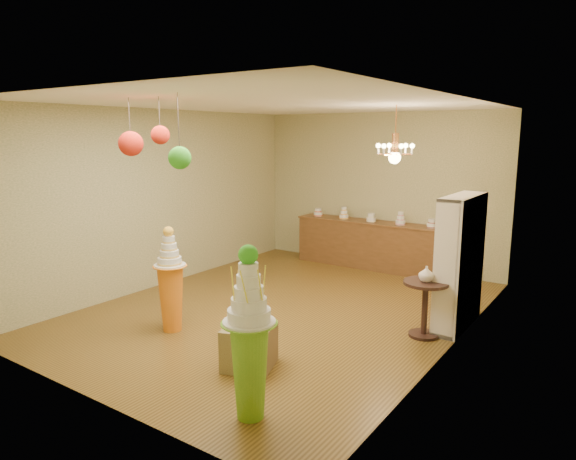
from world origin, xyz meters
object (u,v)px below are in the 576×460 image
Objects in this scene: pedestal_green at (250,348)px; round_table at (425,301)px; pedestal_orange at (171,289)px; sideboard at (370,244)px.

round_table is (0.64, 2.79, -0.20)m from pedestal_green.
sideboard is at bearing 80.55° from pedestal_orange.
pedestal_orange is 0.46× the size of sideboard.
sideboard is (0.75, 4.50, -0.09)m from pedestal_orange.
pedestal_green is 2.46m from pedestal_orange.
sideboard is 3.50m from round_table.
sideboard is at bearing 104.61° from pedestal_green.
pedestal_orange is 3.32m from round_table.
pedestal_green reaches higher than round_table.
pedestal_orange is 4.56m from sideboard.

